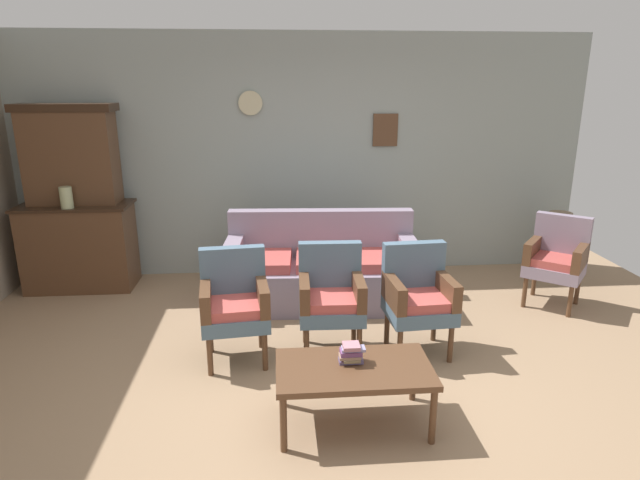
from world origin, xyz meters
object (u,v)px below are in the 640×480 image
wingback_chair_by_fireplace (557,257)px  armchair_by_doorway (418,294)px  side_cabinet (80,246)px  vase_on_cabinet (66,198)px  armchair_near_couch_end (331,294)px  book_stack_on_table (351,353)px  floral_couch (321,271)px  floor_vase_by_wall (557,245)px  armchair_row_middle (235,301)px  coffee_table (354,373)px

wingback_chair_by_fireplace → armchair_by_doorway: bearing=-152.7°
armchair_by_doorway → side_cabinet: bearing=152.3°
armchair_by_doorway → vase_on_cabinet: bearing=154.8°
armchair_near_couch_end → armchair_by_doorway: bearing=-5.0°
wingback_chair_by_fireplace → book_stack_on_table: wingback_chair_by_fireplace is taller
floral_couch → floor_vase_by_wall: bearing=10.7°
vase_on_cabinet → armchair_by_doorway: bearing=-25.2°
side_cabinet → armchair_near_couch_end: (2.56, -1.65, 0.03)m
book_stack_on_table → floral_couch: bearing=90.6°
wingback_chair_by_fireplace → floor_vase_by_wall: bearing=61.1°
armchair_near_couch_end → wingback_chair_by_fireplace: bearing=18.4°
armchair_near_couch_end → floor_vase_by_wall: 3.17m
vase_on_cabinet → wingback_chair_by_fireplace: size_ratio=0.25×
wingback_chair_by_fireplace → floor_vase_by_wall: wingback_chair_by_fireplace is taller
side_cabinet → armchair_row_middle: (1.78, -1.73, 0.03)m
coffee_table → book_stack_on_table: (-0.01, 0.05, 0.11)m
side_cabinet → book_stack_on_table: 3.69m
floral_couch → armchair_near_couch_end: (-0.01, -1.04, 0.17)m
book_stack_on_table → floor_vase_by_wall: bearing=42.7°
floral_couch → wingback_chair_by_fireplace: 2.34m
armchair_by_doorway → armchair_row_middle: bearing=-179.6°
armchair_near_couch_end → armchair_by_doorway: same height
coffee_table → armchair_near_couch_end: bearing=92.5°
wingback_chair_by_fireplace → floral_couch: bearing=173.7°
wingback_chair_by_fireplace → floor_vase_by_wall: size_ratio=1.18×
floral_couch → book_stack_on_table: floral_couch is taller
vase_on_cabinet → armchair_near_couch_end: vase_on_cabinet is taller
side_cabinet → floor_vase_by_wall: bearing=-1.1°
armchair_near_couch_end → floor_vase_by_wall: size_ratio=1.18×
side_cabinet → floral_couch: side_cabinet is taller
floral_couch → floor_vase_by_wall: 2.80m
side_cabinet → vase_on_cabinet: 0.60m
vase_on_cabinet → wingback_chair_by_fireplace: 4.97m
floral_couch → armchair_by_doorway: same height
armchair_by_doorway → coffee_table: bearing=-124.7°
wingback_chair_by_fireplace → book_stack_on_table: size_ratio=5.32×
armchair_by_doorway → floor_vase_by_wall: 2.62m
side_cabinet → book_stack_on_table: (2.59, -2.63, 0.02)m
wingback_chair_by_fireplace → floor_vase_by_wall: 0.90m
armchair_by_doorway → floor_vase_by_wall: armchair_by_doorway is taller
vase_on_cabinet → floor_vase_by_wall: vase_on_cabinet is taller
side_cabinet → coffee_table: 3.73m
side_cabinet → armchair_row_middle: side_cabinet is taller
side_cabinet → vase_on_cabinet: size_ratio=5.22×
armchair_near_couch_end → floor_vase_by_wall: armchair_near_couch_end is taller
armchair_row_middle → vase_on_cabinet: bearing=139.0°
armchair_row_middle → armchair_near_couch_end: bearing=5.3°
armchair_row_middle → armchair_near_couch_end: size_ratio=1.00×
side_cabinet → armchair_near_couch_end: 3.05m
armchair_by_doorway → armchair_near_couch_end: bearing=175.0°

